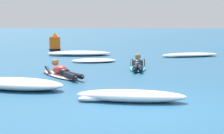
% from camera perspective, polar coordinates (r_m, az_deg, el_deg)
% --- Properties ---
extents(ground_plane, '(120.00, 120.00, 0.00)m').
position_cam_1_polar(ground_plane, '(17.39, 4.77, 1.39)').
color(ground_plane, '#235B84').
extents(surfer_near, '(1.73, 2.32, 0.53)m').
position_cam_1_polar(surfer_near, '(11.64, -7.50, -0.78)').
color(surfer_near, white).
rests_on(surfer_near, ground).
extents(surfer_far, '(0.62, 2.62, 0.54)m').
position_cam_1_polar(surfer_far, '(13.41, 3.85, 0.29)').
color(surfer_far, '#2DB2D1').
rests_on(surfer_far, ground).
extents(whitewater_front, '(2.61, 1.56, 0.28)m').
position_cam_1_polar(whitewater_front, '(9.74, -13.89, -2.48)').
color(whitewater_front, white).
rests_on(whitewater_front, ground).
extents(whitewater_mid_left, '(2.01, 1.51, 0.13)m').
position_cam_1_polar(whitewater_mid_left, '(15.60, -2.73, 0.98)').
color(whitewater_mid_left, white).
rests_on(whitewater_mid_left, ground).
extents(whitewater_mid_right, '(2.36, 0.82, 0.25)m').
position_cam_1_polar(whitewater_mid_right, '(8.06, 2.84, -4.35)').
color(whitewater_mid_right, white).
rests_on(whitewater_mid_right, ground).
extents(whitewater_back, '(3.10, 1.43, 0.22)m').
position_cam_1_polar(whitewater_back, '(18.45, -4.90, 2.04)').
color(whitewater_back, white).
rests_on(whitewater_back, ground).
extents(whitewater_far_band, '(2.89, 1.65, 0.18)m').
position_cam_1_polar(whitewater_far_band, '(18.16, 11.54, 1.78)').
color(whitewater_far_band, white).
rests_on(whitewater_far_band, ground).
extents(channel_marker_buoy, '(0.63, 0.63, 1.01)m').
position_cam_1_polar(channel_marker_buoy, '(21.43, -8.51, 3.48)').
color(channel_marker_buoy, '#EA5B0F').
rests_on(channel_marker_buoy, ground).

